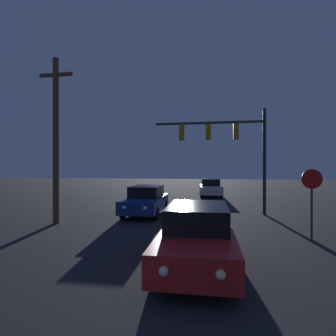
{
  "coord_description": "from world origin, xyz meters",
  "views": [
    {
      "loc": [
        1.85,
        1.46,
        2.56
      ],
      "look_at": [
        0.0,
        12.34,
        2.54
      ],
      "focal_mm": 28.0,
      "sensor_mm": 36.0,
      "label": 1
    }
  ],
  "objects_px": {
    "traffic_signal_mast": "(229,141)",
    "car_near": "(197,235)",
    "car_far": "(210,187)",
    "car_mid": "(146,200)",
    "utility_pole": "(56,138)",
    "stop_sign": "(312,190)"
  },
  "relations": [
    {
      "from": "traffic_signal_mast",
      "to": "car_near",
      "type": "bearing_deg",
      "value": -99.38
    },
    {
      "from": "traffic_signal_mast",
      "to": "car_far",
      "type": "bearing_deg",
      "value": 97.19
    },
    {
      "from": "car_mid",
      "to": "utility_pole",
      "type": "bearing_deg",
      "value": 39.56
    },
    {
      "from": "traffic_signal_mast",
      "to": "utility_pole",
      "type": "height_order",
      "value": "utility_pole"
    },
    {
      "from": "car_mid",
      "to": "stop_sign",
      "type": "relative_size",
      "value": 1.82
    },
    {
      "from": "traffic_signal_mast",
      "to": "car_mid",
      "type": "bearing_deg",
      "value": -167.65
    },
    {
      "from": "traffic_signal_mast",
      "to": "stop_sign",
      "type": "relative_size",
      "value": 2.44
    },
    {
      "from": "car_near",
      "to": "car_far",
      "type": "xyz_separation_m",
      "value": [
        0.21,
        16.81,
        0.0
      ]
    },
    {
      "from": "stop_sign",
      "to": "utility_pole",
      "type": "xyz_separation_m",
      "value": [
        -10.55,
        0.93,
        2.19
      ]
    },
    {
      "from": "car_far",
      "to": "utility_pole",
      "type": "height_order",
      "value": "utility_pole"
    },
    {
      "from": "car_near",
      "to": "utility_pole",
      "type": "distance_m",
      "value": 8.41
    },
    {
      "from": "car_near",
      "to": "stop_sign",
      "type": "height_order",
      "value": "stop_sign"
    },
    {
      "from": "car_far",
      "to": "stop_sign",
      "type": "height_order",
      "value": "stop_sign"
    },
    {
      "from": "car_far",
      "to": "traffic_signal_mast",
      "type": "relative_size",
      "value": 0.75
    },
    {
      "from": "car_near",
      "to": "car_far",
      "type": "bearing_deg",
      "value": -91.49
    },
    {
      "from": "traffic_signal_mast",
      "to": "utility_pole",
      "type": "relative_size",
      "value": 0.81
    },
    {
      "from": "car_far",
      "to": "utility_pole",
      "type": "bearing_deg",
      "value": 57.8
    },
    {
      "from": "stop_sign",
      "to": "car_mid",
      "type": "bearing_deg",
      "value": 151.11
    },
    {
      "from": "traffic_signal_mast",
      "to": "stop_sign",
      "type": "height_order",
      "value": "traffic_signal_mast"
    },
    {
      "from": "car_mid",
      "to": "traffic_signal_mast",
      "type": "relative_size",
      "value": 0.74
    },
    {
      "from": "car_near",
      "to": "car_mid",
      "type": "xyz_separation_m",
      "value": [
        -3.2,
        7.01,
        0.0
      ]
    },
    {
      "from": "car_far",
      "to": "traffic_signal_mast",
      "type": "height_order",
      "value": "traffic_signal_mast"
    }
  ]
}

